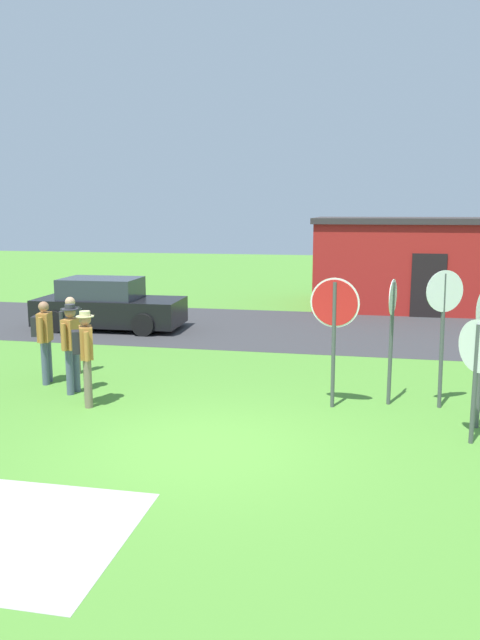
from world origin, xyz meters
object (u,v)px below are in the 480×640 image
at_px(stop_sign_rear_right, 477,360).
at_px(person_on_left, 85,351).
at_px(stop_sign_low_front, 443,315).
at_px(stop_sign_center_cluster, 334,319).
at_px(parked_car_on_street, 108,306).
at_px(person_with_sunhat, 72,343).
at_px(person_in_teal, 72,331).
at_px(stop_sign_rear_left, 392,322).
at_px(person_near_signs, 44,336).

xyz_separation_m(stop_sign_rear_right, person_on_left, (-6.51, 0.53, -0.28)).
xyz_separation_m(stop_sign_low_front, person_on_left, (-6.22, -1.19, -0.67)).
bearing_deg(stop_sign_center_cluster, parked_car_on_street, 138.23).
relative_size(stop_sign_low_front, person_on_left, 1.42).
xyz_separation_m(parked_car_on_street, person_with_sunhat, (2.00, -6.31, 0.30)).
height_order(stop_sign_rear_right, person_with_sunhat, stop_sign_rear_right).
height_order(person_in_teal, person_with_sunhat, person_with_sunhat).
bearing_deg(person_in_teal, stop_sign_rear_right, -17.61).
relative_size(stop_sign_low_front, person_with_sunhat, 1.42).
distance_m(stop_sign_center_cluster, stop_sign_rear_left, 1.07).
bearing_deg(person_with_sunhat, stop_sign_rear_left, 4.67).
bearing_deg(person_in_teal, stop_sign_center_cluster, -11.52).
height_order(stop_sign_rear_left, person_near_signs, stop_sign_rear_left).
relative_size(stop_sign_center_cluster, stop_sign_rear_left, 1.02).
height_order(stop_sign_rear_left, person_in_teal, stop_sign_rear_left).
bearing_deg(stop_sign_rear_right, person_with_sunhat, 170.28).
bearing_deg(stop_sign_center_cluster, stop_sign_low_front, 11.98).
bearing_deg(person_near_signs, person_in_teal, 71.83).
relative_size(stop_sign_center_cluster, person_in_teal, 1.38).
height_order(person_in_teal, person_on_left, person_on_left).
relative_size(stop_sign_low_front, person_in_teal, 1.46).
distance_m(stop_sign_low_front, person_near_signs, 7.71).
bearing_deg(person_in_teal, person_with_sunhat, -63.37).
bearing_deg(parked_car_on_street, stop_sign_low_front, -33.36).
relative_size(stop_sign_center_cluster, person_on_left, 1.35).
height_order(stop_sign_low_front, person_with_sunhat, stop_sign_low_front).
bearing_deg(stop_sign_rear_left, person_near_signs, 179.72).
relative_size(stop_sign_rear_left, person_in_teal, 1.36).
xyz_separation_m(stop_sign_rear_left, stop_sign_low_front, (0.87, 0.01, 0.15)).
distance_m(person_near_signs, person_with_sunhat, 1.00).
bearing_deg(stop_sign_rear_right, stop_sign_low_front, 99.69).
bearing_deg(stop_sign_center_cluster, person_on_left, -169.64).
xyz_separation_m(parked_car_on_street, person_near_signs, (1.14, -5.79, 0.29)).
distance_m(person_with_sunhat, person_on_left, 0.92).
xyz_separation_m(stop_sign_center_cluster, person_in_teal, (-5.57, 1.14, -0.67)).
xyz_separation_m(person_near_signs, person_on_left, (1.47, -1.21, 0.03)).
xyz_separation_m(person_near_signs, person_with_sunhat, (0.86, -0.52, 0.00)).
bearing_deg(stop_sign_low_front, person_with_sunhat, -175.81).
bearing_deg(stop_sign_rear_right, stop_sign_center_cluster, 148.63).
relative_size(person_near_signs, person_with_sunhat, 0.97).
bearing_deg(parked_car_on_street, stop_sign_rear_left, -36.22).
bearing_deg(person_in_teal, person_near_signs, -108.17).
height_order(person_near_signs, person_with_sunhat, person_with_sunhat).
relative_size(stop_sign_rear_right, person_with_sunhat, 1.10).
relative_size(stop_sign_rear_left, stop_sign_rear_right, 1.20).
bearing_deg(person_with_sunhat, person_near_signs, 148.76).
height_order(stop_sign_center_cluster, person_with_sunhat, stop_sign_center_cluster).
xyz_separation_m(stop_sign_rear_right, stop_sign_low_front, (-0.29, 1.72, 0.39)).
bearing_deg(stop_sign_rear_left, stop_sign_rear_right, -55.59).
bearing_deg(parked_car_on_street, person_in_teal, -74.80).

